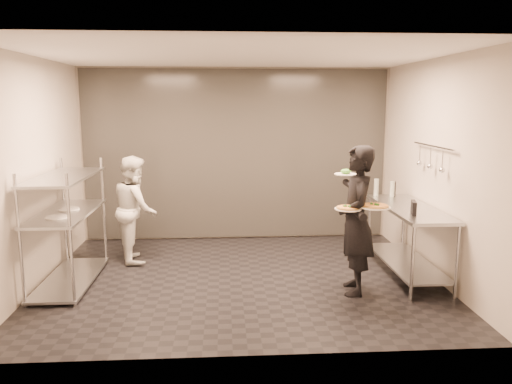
{
  "coord_description": "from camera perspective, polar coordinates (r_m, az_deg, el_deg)",
  "views": [
    {
      "loc": [
        -0.2,
        -6.14,
        2.24
      ],
      "look_at": [
        0.21,
        0.19,
        1.1
      ],
      "focal_mm": 35.0,
      "sensor_mm": 36.0,
      "label": 1
    }
  ],
  "objects": [
    {
      "name": "pizza_plate_far",
      "position": [
        5.75,
        13.45,
        -1.59
      ],
      "size": [
        0.34,
        0.34,
        0.05
      ],
      "color": "white",
      "rests_on": "waiter"
    },
    {
      "name": "waiter",
      "position": [
        5.97,
        11.38,
        -3.2
      ],
      "size": [
        0.49,
        0.69,
        1.76
      ],
      "primitive_type": "imported",
      "rotation": [
        0.0,
        0.0,
        -1.68
      ],
      "color": "black",
      "rests_on": "ground"
    },
    {
      "name": "room_shell",
      "position": [
        7.37,
        -2.13,
        3.63
      ],
      "size": [
        5.0,
        4.0,
        2.8
      ],
      "color": "black",
      "rests_on": "ground"
    },
    {
      "name": "utensil_rail",
      "position": [
        6.72,
        19.39,
        3.67
      ],
      "size": [
        0.07,
        1.2,
        0.31
      ],
      "color": "#ADAFB4",
      "rests_on": "room_shell"
    },
    {
      "name": "bottle_dark",
      "position": [
        7.46,
        15.45,
        0.41
      ],
      "size": [
        0.06,
        0.06,
        0.21
      ],
      "primitive_type": "cylinder",
      "color": "black",
      "rests_on": "prep_counter"
    },
    {
      "name": "bottle_clear",
      "position": [
        7.36,
        15.31,
        0.34
      ],
      "size": [
        0.07,
        0.07,
        0.22
      ],
      "primitive_type": "cylinder",
      "color": "gray",
      "rests_on": "prep_counter"
    },
    {
      "name": "salad_plate",
      "position": [
        6.12,
        10.22,
        2.2
      ],
      "size": [
        0.27,
        0.27,
        0.07
      ],
      "color": "white",
      "rests_on": "waiter"
    },
    {
      "name": "chef",
      "position": [
        7.3,
        -13.63,
        -1.86
      ],
      "size": [
        0.74,
        0.85,
        1.51
      ],
      "primitive_type": "imported",
      "rotation": [
        0.0,
        0.0,
        1.83
      ],
      "color": "silver",
      "rests_on": "ground"
    },
    {
      "name": "pos_monitor",
      "position": [
        6.25,
        17.57,
        -1.74
      ],
      "size": [
        0.1,
        0.23,
        0.16
      ],
      "primitive_type": "cube",
      "rotation": [
        0.0,
        0.0,
        -0.25
      ],
      "color": "black",
      "rests_on": "prep_counter"
    },
    {
      "name": "pizza_plate_near",
      "position": [
        5.75,
        10.47,
        -1.83
      ],
      "size": [
        0.3,
        0.3,
        0.05
      ],
      "color": "white",
      "rests_on": "waiter"
    },
    {
      "name": "pass_rack",
      "position": [
        6.61,
        -20.8,
        -3.36
      ],
      "size": [
        0.6,
        1.6,
        1.5
      ],
      "color": "#ADAFB4",
      "rests_on": "ground"
    },
    {
      "name": "prep_counter",
      "position": [
        6.78,
        17.0,
        -4.05
      ],
      "size": [
        0.6,
        1.8,
        0.92
      ],
      "color": "#ADAFB4",
      "rests_on": "ground"
    },
    {
      "name": "bottle_green",
      "position": [
        7.38,
        13.59,
        0.54
      ],
      "size": [
        0.07,
        0.07,
        0.24
      ],
      "primitive_type": "cylinder",
      "color": "gray",
      "rests_on": "prep_counter"
    }
  ]
}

